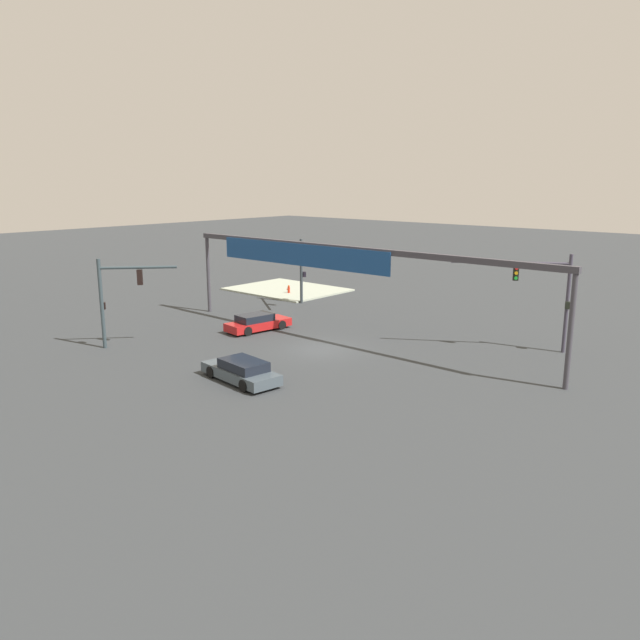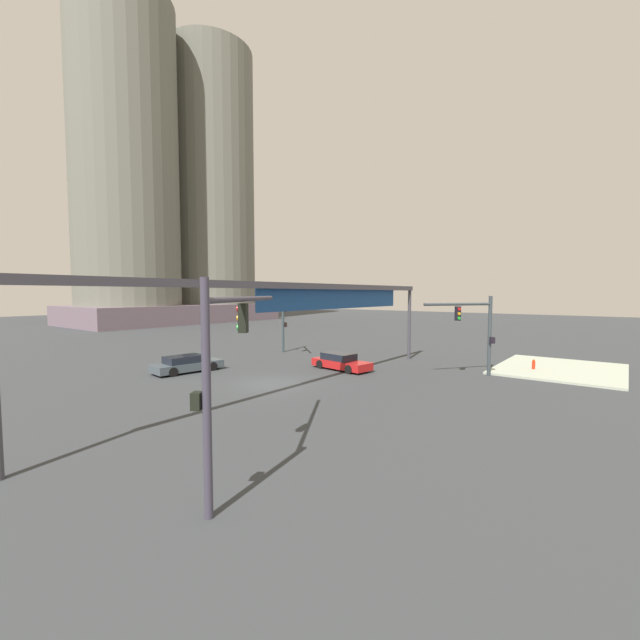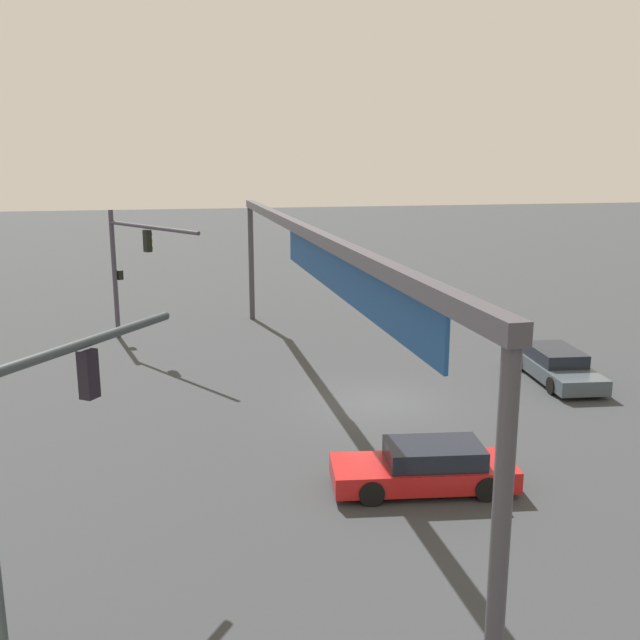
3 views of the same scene
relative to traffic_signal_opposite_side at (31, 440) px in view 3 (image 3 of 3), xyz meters
name	(u,v)px [view 3 (image 3 of 3)]	position (x,y,z in m)	size (l,w,h in m)	color
ground_plane	(380,402)	(-10.19, 9.51, -3.56)	(205.15, 205.15, 0.00)	#34383B
traffic_signal_opposite_side	(31,440)	(0.00, 0.00, 0.00)	(4.34, 3.46, 5.48)	#353E43
traffic_signal_cross_street	(130,256)	(-20.47, 0.90, 0.50)	(6.30, 3.86, 6.04)	#3D3948
overhead_sign_gantry	(313,255)	(-9.04, 6.88, 1.86)	(28.85, 0.43, 6.26)	#3F3D45
sedan_car_approaching	(557,366)	(-11.20, 16.90, -2.98)	(5.07, 2.38, 1.21)	#444F58
sedan_car_waiting_far	(426,467)	(-3.60, 8.70, -2.99)	(2.33, 4.86, 1.21)	red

